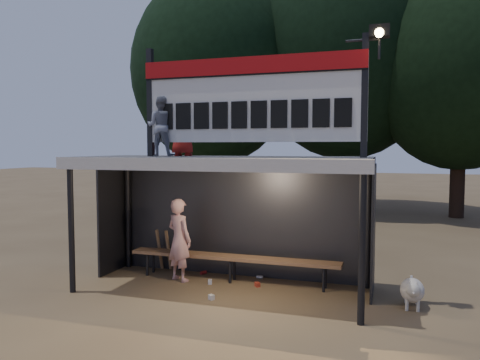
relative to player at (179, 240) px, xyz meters
name	(u,v)px	position (x,y,z in m)	size (l,w,h in m)	color
ground	(222,290)	(0.96, -0.31, -0.77)	(80.00, 80.00, 0.00)	brown
player	(179,240)	(0.00, 0.00, 0.00)	(0.56, 0.37, 1.54)	white
child_a	(161,126)	(-0.17, -0.35, 2.08)	(0.52, 0.40, 1.06)	slate
child_b	(183,126)	(0.02, 0.14, 2.11)	(0.54, 0.35, 1.11)	#B1201B
dugout_shelter	(227,183)	(0.96, -0.07, 1.08)	(5.10, 2.08, 2.32)	#404043
scoreboard_assembly	(253,96)	(1.52, -0.32, 2.56)	(4.10, 0.27, 1.99)	black
bench	(232,258)	(0.96, 0.24, -0.34)	(4.00, 0.35, 0.48)	#8D6442
tree_left	(214,71)	(-3.04, 9.69, 4.75)	(6.46, 6.46, 9.27)	black
tree_mid	(346,53)	(1.96, 11.19, 5.40)	(7.22, 7.22, 10.36)	#302115
tree_right	(461,69)	(5.96, 10.19, 4.42)	(6.08, 6.08, 8.72)	black
dog	(412,290)	(4.07, -0.28, -0.49)	(0.36, 0.81, 0.49)	beige
bats	(169,250)	(-0.48, 0.51, -0.34)	(0.47, 0.32, 0.84)	#956D45
litter	(228,282)	(0.96, 0.03, -0.73)	(1.35, 1.49, 0.08)	#AF311E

